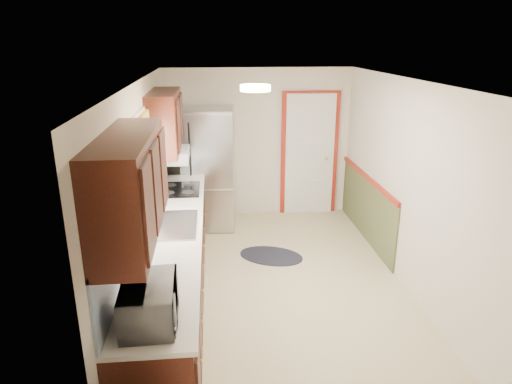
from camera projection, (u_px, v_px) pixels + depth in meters
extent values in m
cube|color=#C3B589|center=(279.00, 288.00, 5.43)|extent=(3.20, 5.20, 0.12)
cube|color=white|center=(283.00, 82.00, 4.66)|extent=(3.20, 5.20, 0.12)
cube|color=beige|center=(258.00, 144.00, 7.41)|extent=(3.20, 0.10, 2.40)
cube|color=beige|center=(343.00, 328.00, 2.69)|extent=(3.20, 0.10, 2.40)
cube|color=beige|center=(143.00, 197.00, 4.91)|extent=(0.10, 5.20, 2.40)
cube|color=beige|center=(411.00, 189.00, 5.19)|extent=(0.10, 5.20, 2.40)
cube|color=black|center=(173.00, 271.00, 4.89)|extent=(0.60, 4.00, 0.90)
cube|color=silver|center=(172.00, 231.00, 4.75)|extent=(0.63, 4.00, 0.04)
cube|color=#5183C4|center=(140.00, 205.00, 4.62)|extent=(0.02, 4.00, 0.55)
cube|color=black|center=(130.00, 187.00, 3.22)|extent=(0.35, 1.40, 0.75)
cube|color=black|center=(165.00, 121.00, 5.76)|extent=(0.35, 1.20, 0.75)
cube|color=white|center=(138.00, 164.00, 4.59)|extent=(0.02, 1.00, 0.90)
cube|color=orange|center=(140.00, 130.00, 4.48)|extent=(0.05, 1.12, 0.24)
cube|color=#B7B7BC|center=(172.00, 225.00, 4.83)|extent=(0.52, 0.82, 0.02)
cube|color=white|center=(171.00, 155.00, 5.96)|extent=(0.45, 0.60, 0.15)
cube|color=maroon|center=(309.00, 155.00, 7.52)|extent=(0.94, 0.05, 2.08)
cube|color=white|center=(310.00, 155.00, 7.50)|extent=(0.80, 0.04, 2.00)
cube|color=#474D2B|center=(366.00, 208.00, 6.70)|extent=(0.02, 2.30, 0.90)
cube|color=maroon|center=(368.00, 178.00, 6.55)|extent=(0.04, 2.30, 0.06)
cylinder|color=#FFD88C|center=(255.00, 88.00, 4.46)|extent=(0.30, 0.30, 0.06)
imported|color=white|center=(149.00, 299.00, 3.12)|extent=(0.33, 0.56, 0.37)
cube|color=#B7B7BC|center=(209.00, 169.00, 6.99)|extent=(0.82, 0.78, 1.85)
cylinder|color=black|center=(191.00, 183.00, 6.62)|extent=(0.02, 0.02, 1.30)
ellipsoid|color=black|center=(271.00, 256.00, 6.22)|extent=(1.03, 0.87, 0.01)
cube|color=black|center=(179.00, 189.00, 5.95)|extent=(0.53, 0.64, 0.02)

